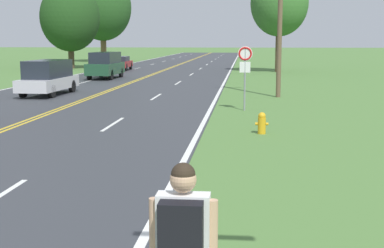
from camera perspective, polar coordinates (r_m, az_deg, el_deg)
name	(u,v)px	position (r m, az deg, el deg)	size (l,w,h in m)	color
hitchhiker_person	(183,241)	(4.89, -0.99, -12.42)	(0.62, 0.44, 1.83)	#475175
fire_hydrant	(262,123)	(16.77, 7.46, 0.12)	(0.41, 0.25, 0.68)	gold
traffic_sign	(245,62)	(22.09, 5.68, 6.58)	(0.60, 0.10, 2.64)	gray
utility_pole_midground	(280,10)	(27.58, 9.39, 11.94)	(1.80, 0.24, 8.46)	brown
tree_behind_sign	(103,8)	(71.84, -9.53, 12.14)	(7.45, 7.45, 11.32)	brown
tree_mid_treeline	(279,3)	(49.31, 9.30, 12.59)	(5.13, 5.13, 9.09)	brown
tree_right_cluster	(70,17)	(56.15, -12.89, 11.02)	(5.95, 5.95, 8.56)	#473828
car_silver_van_approaching	(48,77)	(29.33, -15.08, 4.87)	(1.82, 4.84, 1.84)	black
car_dark_green_suv_mid_near	(106,65)	(40.89, -9.21, 6.26)	(1.89, 4.83, 1.99)	black
car_red_sedan_mid_far	(119,63)	(51.85, -7.74, 6.48)	(2.02, 4.18, 1.33)	black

